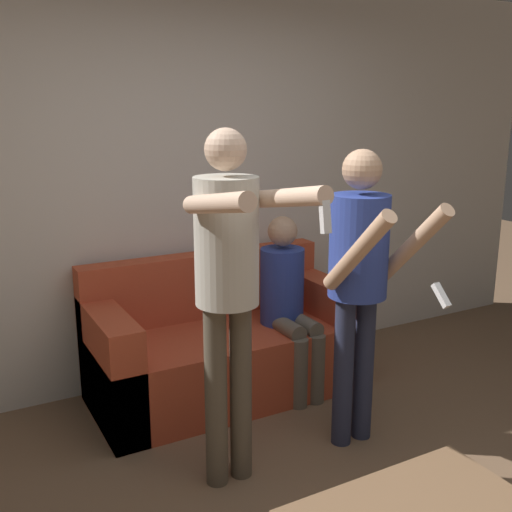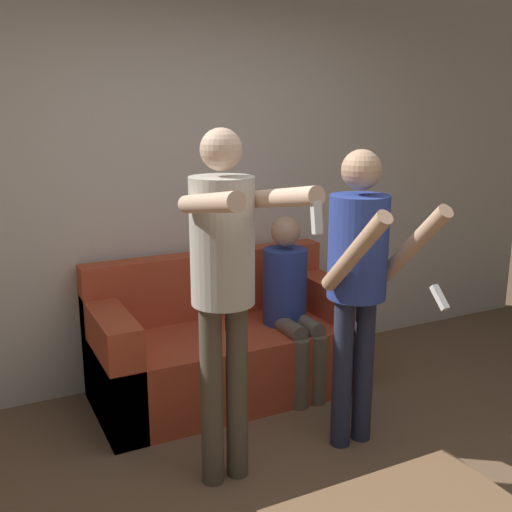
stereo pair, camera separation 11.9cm
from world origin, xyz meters
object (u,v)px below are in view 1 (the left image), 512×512
(person_standing_left, at_px, (229,272))
(person_seated, at_px, (288,298))
(person_standing_right, at_px, (360,269))
(couch, at_px, (222,348))

(person_standing_left, xyz_separation_m, person_seated, (0.78, 0.74, -0.46))
(person_seated, bearing_deg, person_standing_right, -90.82)
(person_standing_right, bearing_deg, person_standing_left, -179.82)
(couch, xyz_separation_m, person_seated, (0.40, -0.16, 0.33))
(person_standing_left, bearing_deg, person_standing_right, 0.18)
(couch, bearing_deg, person_standing_right, -66.82)
(couch, height_order, person_standing_right, person_standing_right)
(couch, bearing_deg, person_seated, -22.59)
(couch, distance_m, person_standing_right, 1.20)
(couch, distance_m, person_seated, 0.54)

